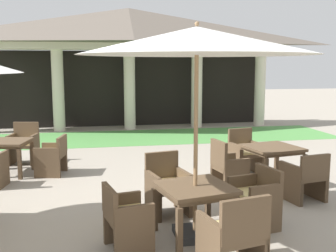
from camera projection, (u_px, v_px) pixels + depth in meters
name	position (u px, v px, depth m)	size (l,w,h in m)	color
ground_plane	(187.00, 221.00, 5.96)	(60.00, 60.00, 0.00)	#9E9384
background_pavilion	(129.00, 37.00, 14.17)	(10.91, 2.61, 4.17)	beige
lawn_strip	(135.00, 137.00, 12.83)	(12.71, 2.80, 0.01)	#519347
patio_table_near_foreground	(272.00, 152.00, 7.64)	(1.07, 1.07, 0.75)	brown
patio_chair_near_foreground_north	(245.00, 154.00, 8.54)	(0.67, 0.64, 0.93)	brown
patio_chair_near_foreground_west	(228.00, 168.00, 7.34)	(0.60, 0.63, 0.93)	brown
patio_chair_near_foreground_south	(305.00, 177.00, 6.82)	(0.68, 0.68, 0.83)	brown
patio_table_mid_left	(7.00, 145.00, 8.44)	(1.00, 1.00, 0.71)	brown
patio_chair_mid_left_east	(52.00, 156.00, 8.47)	(0.64, 0.71, 0.81)	brown
patio_chair_mid_left_north	(24.00, 145.00, 9.40)	(0.69, 0.64, 0.94)	brown
patio_table_far_back	(195.00, 193.00, 5.33)	(1.06, 1.06, 0.70)	brown
patio_umbrella_far_back	(197.00, 43.00, 5.05)	(2.98, 2.98, 2.78)	#2D2D2D
patio_chair_far_back_south	(234.00, 236.00, 4.49)	(0.72, 0.69, 0.90)	brown
patio_chair_far_back_north	(167.00, 187.00, 6.23)	(0.67, 0.69, 0.92)	brown
patio_chair_far_back_east	(256.00, 198.00, 5.72)	(0.64, 0.70, 0.84)	brown
patio_chair_far_back_west	(126.00, 219.00, 5.00)	(0.61, 0.66, 0.81)	brown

